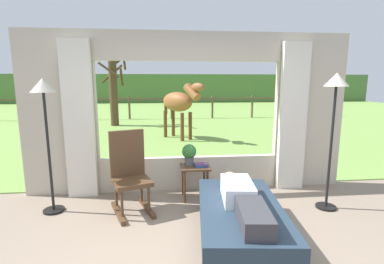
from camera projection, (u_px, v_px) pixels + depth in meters
back_wall_with_window at (189, 115)px, 4.62m from camera, size 5.20×0.12×2.55m
curtain_panel_left at (79, 121)px, 4.32m from camera, size 0.44×0.10×2.40m
curtain_panel_right at (293, 118)px, 4.66m from camera, size 0.44×0.10×2.40m
outdoor_pasture_lawn at (171, 115)px, 15.51m from camera, size 36.00×21.68×0.02m
distant_hill_ridge at (167, 88)px, 24.94m from camera, size 36.00×2.00×2.40m
recliner_sofa at (240, 221)px, 3.23m from camera, size 1.08×1.79×0.42m
reclining_person at (242, 198)px, 3.13m from camera, size 0.40×1.44×0.22m
rocking_chair at (130, 172)px, 3.95m from camera, size 0.66×0.80×1.12m
side_table at (195, 172)px, 4.36m from camera, size 0.44×0.44×0.52m
potted_plant at (189, 153)px, 4.36m from camera, size 0.22×0.22×0.32m
book_stack at (201, 165)px, 4.29m from camera, size 0.19×0.16×0.06m
floor_lamp_left at (45, 106)px, 3.72m from camera, size 0.32×0.32×1.83m
floor_lamp_right at (335, 100)px, 3.82m from camera, size 0.32×0.32×1.90m
horse at (179, 102)px, 8.74m from camera, size 1.35×1.66×1.73m
pasture_tree at (114, 89)px, 11.38m from camera, size 1.06×1.17×3.02m
pasture_fence_line at (171, 103)px, 13.72m from camera, size 16.10×0.10×1.10m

